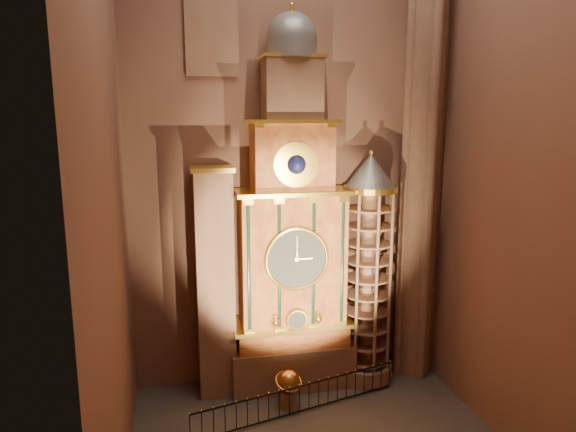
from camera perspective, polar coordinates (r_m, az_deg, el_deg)
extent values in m
plane|color=#865B48|center=(23.06, -0.13, 7.90)|extent=(22.00, 0.00, 22.00)
plane|color=#865B48|center=(16.72, -19.83, 6.05)|extent=(0.00, 22.00, 22.00)
plane|color=#865B48|center=(20.33, 23.49, 6.57)|extent=(0.00, 22.00, 22.00)
cube|color=#8C634C|center=(24.76, 0.38, -16.02)|extent=(5.60, 2.20, 2.00)
cube|color=maroon|center=(24.11, 0.38, -12.85)|extent=(5.00, 2.00, 1.00)
cube|color=#FFD14B|center=(23.85, 0.41, -11.69)|extent=(5.40, 2.30, 0.18)
cube|color=maroon|center=(22.92, 0.39, -4.82)|extent=(4.60, 2.00, 6.00)
cylinder|color=black|center=(21.76, -4.42, -5.72)|extent=(0.32, 0.32, 5.60)
cylinder|color=black|center=(21.96, -1.04, -5.53)|extent=(0.32, 0.32, 5.60)
cylinder|color=black|center=(22.29, 2.76, -5.30)|extent=(0.32, 0.32, 5.60)
cylinder|color=black|center=(22.64, 5.96, -5.08)|extent=(0.32, 0.32, 5.60)
cube|color=#FFD14B|center=(22.23, 0.43, 2.73)|extent=(5.00, 2.25, 0.18)
cylinder|color=#2D3033|center=(21.89, 0.97, -4.77)|extent=(2.60, 0.12, 2.60)
torus|color=#FFD14B|center=(21.84, 1.00, -4.81)|extent=(2.80, 0.16, 2.80)
cylinder|color=#FFD14B|center=(22.64, 1.03, -11.46)|extent=(0.90, 0.10, 0.90)
sphere|color=#FFD14B|center=(22.52, -1.40, -11.73)|extent=(0.36, 0.36, 0.36)
sphere|color=#FFD14B|center=(22.92, 3.36, -11.32)|extent=(0.36, 0.36, 0.36)
cube|color=maroon|center=(22.11, 0.41, 6.47)|extent=(3.40, 1.80, 3.00)
sphere|color=#0B0D3A|center=(21.25, 0.94, 5.74)|extent=(0.80, 0.80, 0.80)
cube|color=#FFD14B|center=(22.00, 0.44, 10.48)|extent=(3.80, 2.00, 0.15)
cube|color=#8C634C|center=(22.07, 0.42, 13.73)|extent=(2.40, 1.60, 2.60)
sphere|color=slate|center=(22.26, 0.43, 19.14)|extent=(2.10, 2.10, 2.10)
cylinder|color=#FFD14B|center=(22.41, 0.43, 21.42)|extent=(0.14, 0.14, 0.80)
cube|color=#8C634C|center=(22.76, -8.08, -7.69)|extent=(1.60, 1.40, 10.00)
cube|color=#FFD14B|center=(23.09, -7.86, -12.73)|extent=(1.35, 0.10, 2.10)
cube|color=#4D2614|center=(23.03, -7.85, -12.79)|extent=(1.05, 0.04, 1.75)
cube|color=#FFD14B|center=(22.17, -8.04, -6.56)|extent=(1.35, 0.10, 2.10)
cube|color=#4D2614|center=(22.11, -8.03, -6.61)|extent=(1.05, 0.04, 1.75)
cube|color=#FFD14B|center=(21.53, -8.22, 0.05)|extent=(1.35, 0.10, 2.10)
cube|color=#4D2614|center=(21.47, -8.21, 0.02)|extent=(1.05, 0.04, 1.75)
cube|color=#FFD14B|center=(21.67, -8.44, 5.19)|extent=(1.80, 1.60, 0.20)
cylinder|color=#8C634C|center=(25.68, 8.51, -16.60)|extent=(2.50, 2.50, 0.80)
cylinder|color=#8C634C|center=(23.94, 8.82, -7.01)|extent=(0.70, 0.70, 8.20)
cylinder|color=#FFD14B|center=(23.00, 9.12, 2.99)|extent=(2.40, 2.40, 0.25)
cone|color=slate|center=(22.90, 9.19, 4.98)|extent=(2.30, 2.30, 1.50)
sphere|color=#FFD14B|center=(22.83, 9.25, 6.97)|extent=(0.20, 0.20, 0.20)
cylinder|color=#8C634C|center=(24.15, 14.82, 7.68)|extent=(1.60, 1.60, 22.00)
cylinder|color=#8C634C|center=(24.52, 16.50, 7.64)|extent=(0.44, 0.44, 22.00)
cylinder|color=#8C634C|center=(23.80, 13.08, 7.72)|extent=(0.44, 0.44, 22.00)
cylinder|color=#8C634C|center=(24.86, 13.99, 7.81)|extent=(0.44, 0.44, 22.00)
cylinder|color=#8C634C|center=(23.44, 15.70, 7.54)|extent=(0.44, 0.44, 22.00)
cube|color=navy|center=(22.91, -8.56, 21.58)|extent=(2.00, 0.10, 5.00)
cube|color=#8C634C|center=(22.85, -8.55, 21.61)|extent=(2.20, 0.06, 5.20)
cylinder|color=#8C634C|center=(23.28, 0.07, -19.69)|extent=(0.63, 0.63, 0.74)
sphere|color=#CD8739|center=(22.86, 0.07, -17.88)|extent=(0.95, 0.95, 0.95)
torus|color=#CD8739|center=(22.86, 0.07, -17.88)|extent=(1.45, 1.41, 0.51)
cube|color=black|center=(22.40, 1.27, -18.39)|extent=(9.04, 2.37, 0.05)
cube|color=black|center=(22.99, 1.26, -20.89)|extent=(9.04, 2.37, 0.05)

